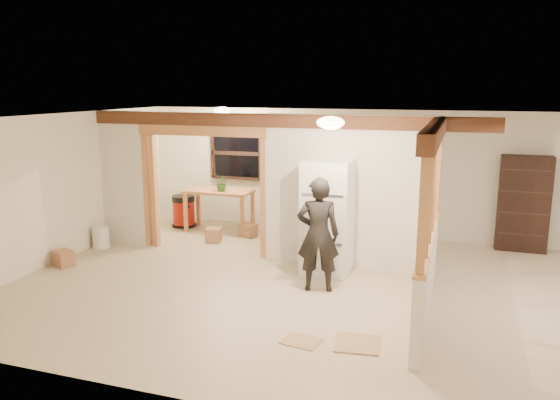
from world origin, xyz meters
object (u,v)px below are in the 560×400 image
(bookshelf, at_px, (524,204))
(woman, at_px, (318,235))
(refrigerator, at_px, (328,217))
(shop_vac, at_px, (184,211))
(work_table, at_px, (219,210))

(bookshelf, bearing_deg, woman, -134.35)
(woman, relative_size, bookshelf, 0.97)
(refrigerator, bearing_deg, shop_vac, 152.58)
(shop_vac, relative_size, bookshelf, 0.39)
(work_table, xyz_separation_m, shop_vac, (-0.86, 0.07, -0.09))
(refrigerator, xyz_separation_m, work_table, (-2.72, 1.79, -0.48))
(woman, height_order, shop_vac, woman)
(work_table, bearing_deg, bookshelf, 4.28)
(bookshelf, bearing_deg, shop_vac, -176.56)
(woman, relative_size, work_table, 1.23)
(refrigerator, distance_m, woman, 0.82)
(refrigerator, relative_size, woman, 1.08)
(woman, xyz_separation_m, shop_vac, (-3.64, 2.68, -0.50))
(woman, xyz_separation_m, bookshelf, (3.01, 3.08, 0.03))
(work_table, distance_m, bookshelf, 5.82)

